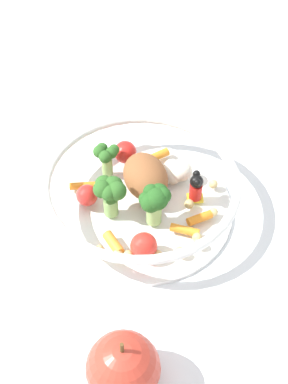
# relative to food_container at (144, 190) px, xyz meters

# --- Properties ---
(ground_plane) EXTENTS (2.40, 2.40, 0.00)m
(ground_plane) POSITION_rel_food_container_xyz_m (-0.01, 0.01, -0.03)
(ground_plane) COLOR white
(food_container) EXTENTS (0.23, 0.23, 0.07)m
(food_container) POSITION_rel_food_container_xyz_m (0.00, 0.00, 0.00)
(food_container) COLOR white
(food_container) RESTS_ON ground_plane
(loose_apple) EXTENTS (0.07, 0.07, 0.08)m
(loose_apple) POSITION_rel_food_container_xyz_m (-0.18, 0.13, 0.00)
(loose_apple) COLOR #BC3828
(loose_apple) RESTS_ON ground_plane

